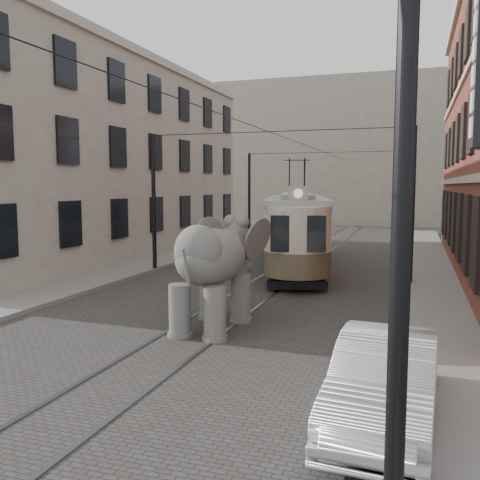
% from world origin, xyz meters
% --- Properties ---
extents(ground, '(120.00, 120.00, 0.00)m').
position_xyz_m(ground, '(0.00, 0.00, 0.00)').
color(ground, '#3B3936').
extents(tram_rails, '(1.54, 80.00, 0.02)m').
position_xyz_m(tram_rails, '(0.00, 0.00, 0.01)').
color(tram_rails, slate).
rests_on(tram_rails, ground).
extents(sidewalk_right, '(2.00, 60.00, 0.15)m').
position_xyz_m(sidewalk_right, '(6.00, 0.00, 0.07)').
color(sidewalk_right, slate).
rests_on(sidewalk_right, ground).
extents(sidewalk_left, '(2.00, 60.00, 0.15)m').
position_xyz_m(sidewalk_left, '(-6.50, 0.00, 0.07)').
color(sidewalk_left, slate).
rests_on(sidewalk_left, ground).
extents(stucco_building, '(7.00, 24.00, 10.00)m').
position_xyz_m(stucco_building, '(-11.00, 10.00, 5.00)').
color(stucco_building, gray).
rests_on(stucco_building, ground).
extents(distant_block, '(28.00, 10.00, 14.00)m').
position_xyz_m(distant_block, '(0.00, 40.00, 7.00)').
color(distant_block, gray).
rests_on(distant_block, ground).
extents(catenary, '(11.00, 30.20, 6.00)m').
position_xyz_m(catenary, '(-0.20, 5.00, 3.00)').
color(catenary, black).
rests_on(catenary, ground).
extents(tram, '(5.34, 12.90, 5.01)m').
position_xyz_m(tram, '(0.03, 9.46, 2.51)').
color(tram, beige).
rests_on(tram, ground).
extents(elephant, '(2.78, 4.91, 2.97)m').
position_xyz_m(elephant, '(0.28, -2.00, 1.48)').
color(elephant, '#5E5B56').
rests_on(elephant, ground).
extents(parked_car, '(1.73, 4.39, 1.42)m').
position_xyz_m(parked_car, '(4.95, -6.34, 0.71)').
color(parked_car, '#ABAAAF').
rests_on(parked_car, ground).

